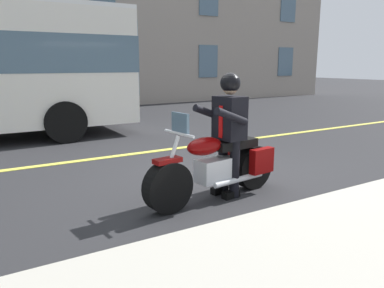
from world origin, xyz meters
name	(u,v)px	position (x,y,z in m)	size (l,w,h in m)	color
ground_plane	(207,174)	(0.00, 0.00, 0.00)	(80.00, 80.00, 0.00)	#28282B
lane_center_stripe	(157,151)	(0.00, -2.00, 0.01)	(60.00, 0.16, 0.01)	#E5DB4C
motorcycle_main	(218,167)	(0.51, 1.06, 0.45)	(2.22, 0.77, 1.26)	black
rider_main	(229,124)	(0.33, 1.03, 1.04)	(0.67, 0.61, 1.74)	black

